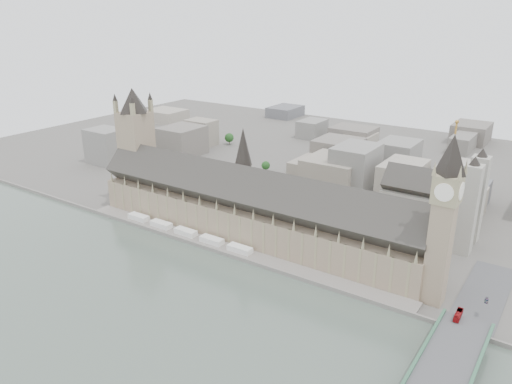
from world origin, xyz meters
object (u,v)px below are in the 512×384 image
Objects in this scene: car_approach at (487,300)px; elizabeth_tower at (445,209)px; westminster_abbey at (432,206)px; red_bus_north at (458,315)px; palace_of_westminster at (250,209)px; victoria_tower at (136,141)px.

elizabeth_tower is at bearing 170.70° from car_approach.
westminster_abbey is 5.65× the size of red_bus_north.
palace_of_westminster is at bearing -145.83° from westminster_abbey.
palace_of_westminster is 134.09m from westminster_abbey.
red_bus_north is (157.36, -37.12, -10.78)m from palace_of_westminster.
victoria_tower is 19.44× the size of car_approach.
westminster_abbey reaches higher than red_bus_north.
westminster_abbey is (-27.08, 87.00, -33.01)m from elizabeth_tower.
victoria_tower is at bearing -163.50° from westminster_abbey.
red_bus_north reaches higher than car_approach.
westminster_abbey is (110.92, 75.30, 2.38)m from palace_of_westminster.
elizabeth_tower is at bearing -72.71° from westminster_abbey.
victoria_tower is 244.79m from westminster_abbey.
victoria_tower is (-260.00, 18.00, -2.88)m from elizabeth_tower.
red_bus_north is (46.43, -112.42, -13.15)m from westminster_abbey.
red_bus_north is 2.34× the size of car_approach.
victoria_tower is 1.47× the size of westminster_abbey.
victoria_tower reaches higher than red_bus_north.
westminster_abbey is 13.22× the size of car_approach.
westminster_abbey is at bearing 107.29° from elizabeth_tower.
palace_of_westminster is at bearing -2.96° from victoria_tower.
car_approach is (9.25, 24.40, -0.93)m from red_bus_north.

